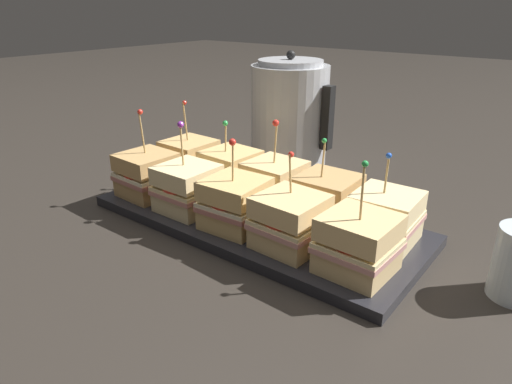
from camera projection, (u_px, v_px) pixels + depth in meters
name	position (u px, v px, depth m)	size (l,w,h in m)	color
ground_plane	(256.00, 224.00, 0.81)	(6.00, 6.00, 0.00)	#2D2823
serving_platter	(256.00, 219.00, 0.80)	(0.58, 0.25, 0.02)	#232328
sandwich_front_far_left	(147.00, 174.00, 0.87)	(0.10, 0.10, 0.17)	tan
sandwich_front_left	(187.00, 188.00, 0.81)	(0.10, 0.10, 0.16)	beige
sandwich_front_center	(235.00, 203.00, 0.74)	(0.10, 0.10, 0.15)	tan
sandwich_front_right	(290.00, 222.00, 0.68)	(0.10, 0.10, 0.15)	#DBB77A
sandwich_front_far_right	(358.00, 244.00, 0.62)	(0.10, 0.10, 0.16)	#DBB77A
sandwich_back_far_left	(189.00, 160.00, 0.95)	(0.10, 0.10, 0.16)	tan
sandwich_back_left	(230.00, 171.00, 0.88)	(0.10, 0.10, 0.14)	tan
sandwich_back_center	(275.00, 184.00, 0.82)	(0.10, 0.10, 0.16)	#DBB77A
sandwich_back_right	(327.00, 200.00, 0.76)	(0.10, 0.10, 0.15)	tan
sandwich_back_far_right	(385.00, 217.00, 0.70)	(0.10, 0.10, 0.14)	beige
kettle_steel	(289.00, 115.00, 1.06)	(0.20, 0.18, 0.27)	#B7BABF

